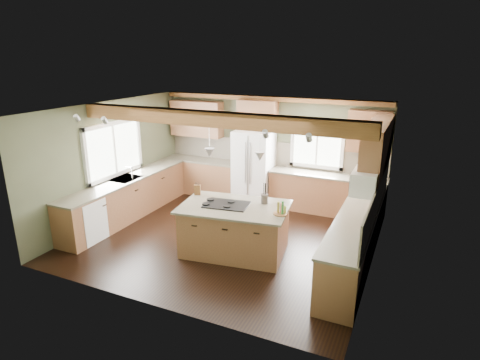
% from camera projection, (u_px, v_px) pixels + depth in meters
% --- Properties ---
extents(floor, '(5.60, 5.60, 0.00)m').
position_uv_depth(floor, '(227.00, 238.00, 8.10)').
color(floor, black).
rests_on(floor, ground).
extents(ceiling, '(5.60, 5.60, 0.00)m').
position_uv_depth(ceiling, '(225.00, 108.00, 7.32)').
color(ceiling, silver).
rests_on(ceiling, wall_back).
extents(wall_back, '(5.60, 0.00, 5.60)m').
position_uv_depth(wall_back, '(271.00, 149.00, 9.88)').
color(wall_back, '#4B5039').
rests_on(wall_back, ground).
extents(wall_left, '(0.00, 5.00, 5.00)m').
position_uv_depth(wall_left, '(112.00, 161.00, 8.82)').
color(wall_left, '#4B5039').
rests_on(wall_left, ground).
extents(wall_right, '(0.00, 5.00, 5.00)m').
position_uv_depth(wall_right, '(378.00, 197.00, 6.61)').
color(wall_right, '#4B5039').
rests_on(wall_right, ground).
extents(ceiling_beam, '(5.55, 0.26, 0.26)m').
position_uv_depth(ceiling_beam, '(213.00, 119.00, 6.95)').
color(ceiling_beam, brown).
rests_on(ceiling_beam, ceiling).
extents(soffit_trim, '(5.55, 0.20, 0.10)m').
position_uv_depth(soffit_trim, '(271.00, 99.00, 9.42)').
color(soffit_trim, brown).
rests_on(soffit_trim, ceiling).
extents(backsplash_back, '(5.58, 0.03, 0.58)m').
position_uv_depth(backsplash_back, '(271.00, 153.00, 9.90)').
color(backsplash_back, brown).
rests_on(backsplash_back, wall_back).
extents(backsplash_right, '(0.03, 3.70, 0.58)m').
position_uv_depth(backsplash_right, '(377.00, 201.00, 6.68)').
color(backsplash_right, brown).
rests_on(backsplash_right, wall_right).
extents(base_cab_back_left, '(2.02, 0.60, 0.88)m').
position_uv_depth(base_cab_back_left, '(203.00, 177.00, 10.59)').
color(base_cab_back_left, brown).
rests_on(base_cab_back_left, floor).
extents(counter_back_left, '(2.06, 0.64, 0.04)m').
position_uv_depth(counter_back_left, '(202.00, 160.00, 10.45)').
color(counter_back_left, '#484235').
rests_on(counter_back_left, base_cab_back_left).
extents(base_cab_back_right, '(2.62, 0.60, 0.88)m').
position_uv_depth(base_cab_back_right, '(326.00, 194.00, 9.29)').
color(base_cab_back_right, brown).
rests_on(base_cab_back_right, floor).
extents(counter_back_right, '(2.66, 0.64, 0.04)m').
position_uv_depth(counter_back_right, '(327.00, 175.00, 9.15)').
color(counter_back_right, '#484235').
rests_on(counter_back_right, base_cab_back_right).
extents(base_cab_left, '(0.60, 3.70, 0.88)m').
position_uv_depth(base_cab_left, '(128.00, 199.00, 9.00)').
color(base_cab_left, brown).
rests_on(base_cab_left, floor).
extents(counter_left, '(0.64, 3.74, 0.04)m').
position_uv_depth(counter_left, '(126.00, 179.00, 8.86)').
color(counter_left, '#484235').
rests_on(counter_left, base_cab_left).
extents(base_cab_right, '(0.60, 3.70, 0.88)m').
position_uv_depth(base_cab_right, '(355.00, 239.00, 7.03)').
color(base_cab_right, brown).
rests_on(base_cab_right, floor).
extents(counter_right, '(0.64, 3.74, 0.04)m').
position_uv_depth(counter_right, '(358.00, 215.00, 6.89)').
color(counter_right, '#484235').
rests_on(counter_right, base_cab_right).
extents(upper_cab_back_left, '(1.40, 0.35, 0.90)m').
position_uv_depth(upper_cab_back_left, '(197.00, 119.00, 10.32)').
color(upper_cab_back_left, brown).
rests_on(upper_cab_back_left, wall_back).
extents(upper_cab_over_fridge, '(0.96, 0.35, 0.70)m').
position_uv_depth(upper_cab_over_fridge, '(258.00, 115.00, 9.59)').
color(upper_cab_over_fridge, brown).
rests_on(upper_cab_over_fridge, wall_back).
extents(upper_cab_right, '(0.35, 2.20, 0.90)m').
position_uv_depth(upper_cab_right, '(377.00, 146.00, 7.26)').
color(upper_cab_right, brown).
rests_on(upper_cab_right, wall_right).
extents(upper_cab_back_corner, '(0.90, 0.35, 0.90)m').
position_uv_depth(upper_cab_back_corner, '(369.00, 132.00, 8.63)').
color(upper_cab_back_corner, brown).
rests_on(upper_cab_back_corner, wall_back).
extents(window_left, '(0.04, 1.60, 1.05)m').
position_uv_depth(window_left, '(113.00, 149.00, 8.78)').
color(window_left, white).
rests_on(window_left, wall_left).
extents(window_back, '(1.10, 0.04, 1.00)m').
position_uv_depth(window_back, '(317.00, 144.00, 9.33)').
color(window_back, white).
rests_on(window_back, wall_back).
extents(sink, '(0.50, 0.65, 0.03)m').
position_uv_depth(sink, '(126.00, 179.00, 8.86)').
color(sink, '#262628').
rests_on(sink, counter_left).
extents(faucet, '(0.02, 0.02, 0.28)m').
position_uv_depth(faucet, '(132.00, 174.00, 8.75)').
color(faucet, '#B2B2B7').
rests_on(faucet, sink).
extents(dishwasher, '(0.60, 0.60, 0.84)m').
position_uv_depth(dishwasher, '(85.00, 220.00, 7.87)').
color(dishwasher, white).
rests_on(dishwasher, floor).
extents(oven, '(0.60, 0.72, 0.84)m').
position_uv_depth(oven, '(340.00, 276.00, 5.91)').
color(oven, white).
rests_on(oven, floor).
extents(microwave, '(0.40, 0.70, 0.38)m').
position_uv_depth(microwave, '(365.00, 181.00, 6.57)').
color(microwave, white).
rests_on(microwave, wall_right).
extents(pendant_left, '(0.18, 0.18, 0.16)m').
position_uv_depth(pendant_left, '(210.00, 153.00, 7.09)').
color(pendant_left, '#B2B2B7').
rests_on(pendant_left, ceiling).
extents(pendant_right, '(0.18, 0.18, 0.16)m').
position_uv_depth(pendant_right, '(260.00, 156.00, 6.85)').
color(pendant_right, '#B2B2B7').
rests_on(pendant_right, ceiling).
extents(refrigerator, '(0.90, 0.74, 1.80)m').
position_uv_depth(refrigerator, '(254.00, 167.00, 9.79)').
color(refrigerator, white).
rests_on(refrigerator, floor).
extents(island, '(1.97, 1.36, 0.88)m').
position_uv_depth(island, '(235.00, 230.00, 7.40)').
color(island, brown).
rests_on(island, floor).
extents(island_top, '(2.10, 1.50, 0.04)m').
position_uv_depth(island_top, '(234.00, 207.00, 7.26)').
color(island_top, '#484235').
rests_on(island_top, island).
extents(cooktop, '(0.86, 0.63, 0.02)m').
position_uv_depth(cooktop, '(226.00, 204.00, 7.29)').
color(cooktop, black).
rests_on(cooktop, island_top).
extents(knife_block, '(0.14, 0.13, 0.20)m').
position_uv_depth(knife_block, '(197.00, 190.00, 7.81)').
color(knife_block, brown).
rests_on(knife_block, island_top).
extents(utensil_crock, '(0.18, 0.18, 0.18)m').
position_uv_depth(utensil_crock, '(264.00, 199.00, 7.36)').
color(utensil_crock, '#3E3832').
rests_on(utensil_crock, island_top).
extents(bottle_tray, '(0.27, 0.27, 0.23)m').
position_uv_depth(bottle_tray, '(281.00, 208.00, 6.85)').
color(bottle_tray, brown).
rests_on(bottle_tray, island_top).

